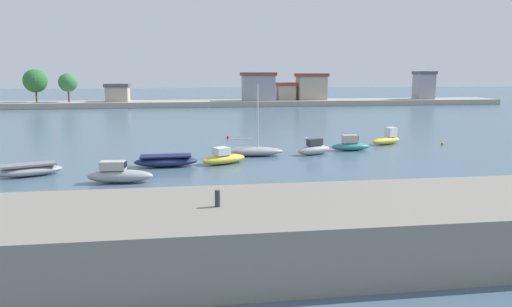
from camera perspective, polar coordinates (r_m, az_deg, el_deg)
name	(u,v)px	position (r m, az deg, el deg)	size (l,w,h in m)	color
ground_plane	(289,203)	(26.57, 4.01, -6.03)	(400.00, 400.00, 0.00)	#476075
seawall_embankment	(332,230)	(18.90, 9.23, -9.10)	(80.66, 6.49, 2.32)	gray
mooring_bollard	(217,198)	(17.56, -4.69, -5.45)	(0.20, 0.20, 0.62)	#2D2D33
moored_boat_0	(29,170)	(36.92, -25.79, -1.83)	(4.67, 3.03, 0.88)	#9E9EA3
moored_boat_1	(119,175)	(32.53, -16.25, -2.46)	(4.44, 1.64, 1.46)	#9E9EA3
moored_boat_2	(166,161)	(37.22, -10.86, -0.91)	(4.91, 1.87, 0.89)	navy
moored_boat_3	(224,158)	(37.73, -3.95, -0.53)	(4.08, 3.01, 1.35)	yellow
moored_boat_4	(253,151)	(41.22, -0.33, 0.30)	(5.36, 2.11, 6.27)	#9E9EA3
moored_boat_5	(314,149)	(42.19, 7.06, 0.56)	(3.65, 2.43, 1.41)	#9E9EA3
moored_boat_6	(350,145)	(44.96, 11.36, 0.99)	(3.73, 1.36, 1.46)	teal
moored_boat_7	(387,139)	(49.74, 15.60, 1.71)	(4.00, 2.76, 1.69)	yellow
mooring_buoy_0	(306,138)	(51.90, 6.04, 1.87)	(0.24, 0.24, 0.24)	white
mooring_buoy_1	(428,183)	(32.17, 20.16, -3.42)	(0.43, 0.43, 0.43)	yellow
mooring_buoy_2	(442,144)	(50.98, 21.64, 1.12)	(0.29, 0.29, 0.29)	orange
mooring_buoy_3	(1,199)	(30.22, -28.54, -4.88)	(0.40, 0.40, 0.40)	yellow
mooring_buoy_4	(228,137)	(52.33, -3.43, 2.02)	(0.31, 0.31, 0.31)	red
distant_shoreline	(221,97)	(102.88, -4.32, 6.79)	(129.53, 9.35, 7.89)	#9E998C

